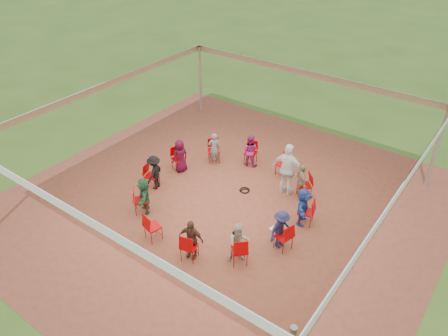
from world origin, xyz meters
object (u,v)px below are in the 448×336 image
Objects in this scene: person_seated_3 at (250,150)px; standing_person at (288,170)px; person_seated_4 at (214,148)px; chair_5 at (214,151)px; chair_3 at (283,165)px; person_seated_1 at (303,206)px; chair_4 at (251,153)px; chair_11 at (239,250)px; person_seated_5 at (180,156)px; chair_9 at (153,227)px; person_seated_7 at (144,195)px; person_seated_6 at (154,172)px; chair_8 at (141,200)px; chair_7 at (152,176)px; person_seated_8 at (191,239)px; person_seated_2 at (301,181)px; chair_2 at (304,186)px; person_seated_0 at (281,230)px; chair_0 at (284,236)px; chair_1 at (306,212)px; chair_6 at (179,159)px; chair_10 at (189,246)px; person_seated_9 at (239,242)px; cable_coil at (245,190)px; laptop at (277,228)px.

person_seated_3 is 2.12m from standing_person.
chair_5 is at bearing -90.00° from person_seated_4.
chair_3 is 2.61m from person_seated_1.
chair_3 is 1.38m from chair_4.
person_seated_5 is at bearing 104.65° from chair_11.
person_seated_7 reaches higher than chair_9.
chair_5 is (-1.19, -0.69, 0.00)m from chair_4.
chair_8 is at bearing 10.08° from person_seated_6.
chair_11 is (3.76, -0.00, 0.00)m from chair_8.
chair_7 is 3.68m from person_seated_8.
person_seated_3 is (0.04, 5.02, 0.18)m from chair_9.
chair_9 is at bearing 105.35° from person_seated_2.
chair_2 is 4.51m from person_seated_8.
chair_4 is 0.73× the size of person_seated_0.
chair_2 is 0.73× the size of person_seated_0.
chair_5 is 3.68m from person_seated_7.
chair_0 is 1.00× the size of chair_1.
chair_8 is 0.73× the size of person_seated_4.
standing_person is (3.76, 2.37, 0.31)m from person_seated_6.
person_seated_0 is at bearing 75.00° from person_seated_6.
chair_6 and chair_7 have the same top height.
person_seated_5 is 1.00× the size of person_seated_6.
chair_10 is 2.61m from person_seated_7.
chair_11 is at bearing 150.00° from chair_1.
person_seated_4 is 5.08m from person_seated_9.
chair_5 is at bearing 155.88° from cable_coil.
person_seated_9 is at bearing 60.00° from person_seated_6.
person_seated_0 reaches higher than chair_9.
chair_6 is at bearing 59.24° from person_seated_2.
cable_coil is at bearing 67.04° from person_seated_1.
chair_11 is at bearing 165.00° from chair_0.
person_seated_7 is at bearing 90.00° from person_seated_2.
standing_person is 1.66m from cable_coil.
chair_3 and chair_4 have the same top height.
chair_6 is 4.61m from chair_10.
chair_0 is at bearing 152.29° from person_seated_2.
person_seated_6 is 4.75m from laptop.
person_seated_5 is at bearing 19.92° from chair_5.
person_seated_3 is at bearing 60.76° from chair_0.
chair_7 reaches higher than laptop.
chair_1 is 0.48× the size of standing_person.
person_seated_4 is (-3.67, 3.68, 0.18)m from chair_11.
chair_6 is at bearing 90.00° from laptop.
chair_2 is 5.32m from chair_8.
chair_7 is (-4.45, -2.56, 0.00)m from chair_2.
person_seated_2 is (2.48, -0.78, 0.18)m from chair_4.
chair_1 and chair_6 have the same top height.
person_seated_0 is at bearing 90.00° from person_seated_5.
chair_0 is 5.03m from person_seated_4.
person_seated_9 reaches higher than chair_8.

